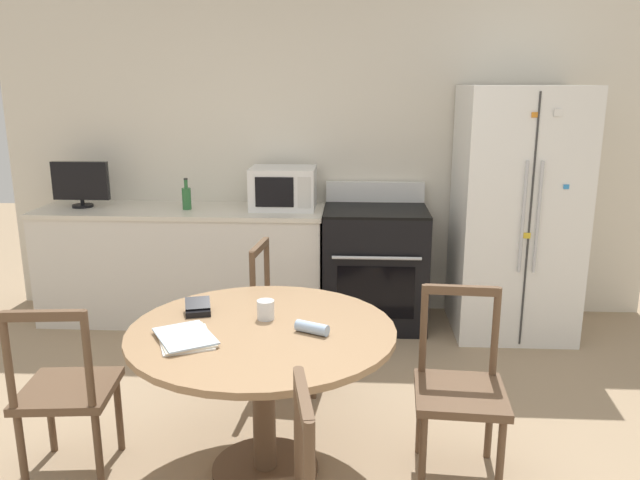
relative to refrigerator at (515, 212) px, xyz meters
The scene contains 15 objects.
back_wall 1.56m from the refrigerator, 162.55° to the left, with size 5.20×0.10×2.60m.
kitchen_counter 2.58m from the refrigerator, behind, with size 2.23×0.64×0.90m.
refrigerator is the anchor object (origin of this frame).
oven_range 1.12m from the refrigerator, behind, with size 0.78×0.68×1.08m.
microwave 1.75m from the refrigerator, behind, with size 0.49×0.39×0.32m.
countertop_tv 3.33m from the refrigerator, behind, with size 0.44×0.16×0.36m.
counter_bottle 2.48m from the refrigerator, behind, with size 0.07×0.07×0.24m.
dining_table 2.52m from the refrigerator, 130.00° to the right, with size 1.24×1.24×0.75m.
dining_chair_far 1.95m from the refrigerator, 148.32° to the right, with size 0.46×0.46×0.90m.
dining_chair_left 3.26m from the refrigerator, 141.74° to the right, with size 0.46×0.46×0.90m.
dining_chair_right 2.05m from the refrigerator, 109.98° to the right, with size 0.45×0.45×0.90m.
candle_glass 2.42m from the refrigerator, 131.80° to the right, with size 0.08×0.08×0.09m.
folded_napkin 2.40m from the refrigerator, 124.98° to the right, with size 0.16×0.12×0.05m.
wallet 2.62m from the refrigerator, 138.17° to the right, with size 0.15×0.15×0.07m.
mail_stack 2.84m from the refrigerator, 132.90° to the right, with size 0.34×0.37×0.02m.
Camera 1 is at (0.25, -2.39, 1.85)m, focal length 35.00 mm.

